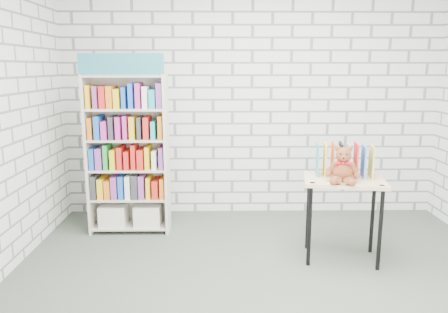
{
  "coord_description": "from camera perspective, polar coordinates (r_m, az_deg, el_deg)",
  "views": [
    {
      "loc": [
        -0.41,
        -3.27,
        1.78
      ],
      "look_at": [
        -0.35,
        0.95,
        0.92
      ],
      "focal_mm": 35.0,
      "sensor_mm": 36.0,
      "label": 1
    }
  ],
  "objects": [
    {
      "name": "teddy_bear",
      "position": [
        4.01,
        15.27,
        -1.41
      ],
      "size": [
        0.29,
        0.29,
        0.32
      ],
      "color": "brown",
      "rests_on": "display_table"
    },
    {
      "name": "table_books",
      "position": [
        4.23,
        15.4,
        -0.46
      ],
      "size": [
        0.54,
        0.31,
        0.3
      ],
      "color": "teal",
      "rests_on": "display_table"
    },
    {
      "name": "ground",
      "position": [
        3.75,
        5.81,
        -16.89
      ],
      "size": [
        4.5,
        4.5,
        0.0
      ],
      "primitive_type": "plane",
      "color": "#404A3F",
      "rests_on": "ground"
    },
    {
      "name": "bookshelf",
      "position": [
        4.81,
        -12.39,
        0.46
      ],
      "size": [
        0.86,
        0.33,
        1.92
      ],
      "color": "beige",
      "rests_on": "ground"
    },
    {
      "name": "display_table",
      "position": [
        4.18,
        15.38,
        -4.28
      ],
      "size": [
        0.8,
        0.62,
        0.78
      ],
      "color": "tan",
      "rests_on": "ground"
    },
    {
      "name": "room_shell",
      "position": [
        3.29,
        6.46,
        11.55
      ],
      "size": [
        4.52,
        4.02,
        2.81
      ],
      "color": "silver",
      "rests_on": "ground"
    }
  ]
}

